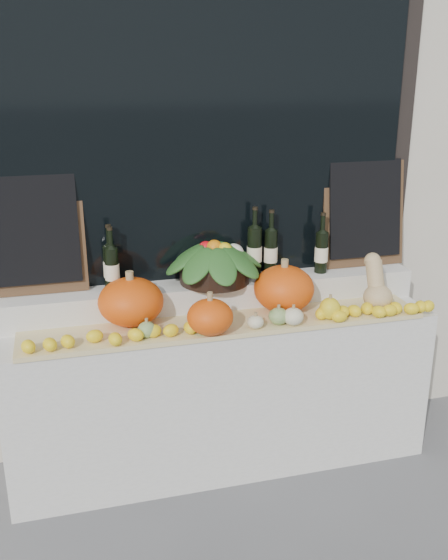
# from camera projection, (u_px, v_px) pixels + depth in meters

# --- Properties ---
(storefront_facade) EXTENTS (7.00, 0.94, 4.50)m
(storefront_facade) POSITION_uv_depth(u_px,v_px,m) (188.00, 50.00, 3.56)
(storefront_facade) COLOR beige
(storefront_facade) RESTS_ON ground
(display_sill) EXTENTS (2.30, 0.55, 0.88)m
(display_sill) POSITION_uv_depth(u_px,v_px,m) (221.00, 390.00, 3.49)
(display_sill) COLOR silver
(display_sill) RESTS_ON ground
(rear_tier) EXTENTS (2.30, 0.25, 0.16)m
(rear_tier) POSITION_uv_depth(u_px,v_px,m) (214.00, 294.00, 3.46)
(rear_tier) COLOR silver
(rear_tier) RESTS_ON display_sill
(straw_bedding) EXTENTS (2.10, 0.32, 0.02)m
(straw_bedding) POSITION_uv_depth(u_px,v_px,m) (226.00, 324.00, 3.23)
(straw_bedding) COLOR tan
(straw_bedding) RESTS_ON display_sill
(pumpkin_left) EXTENTS (0.39, 0.39, 0.24)m
(pumpkin_left) POSITION_uv_depth(u_px,v_px,m) (131.00, 302.00, 3.17)
(pumpkin_left) COLOR #E9520C
(pumpkin_left) RESTS_ON straw_bedding
(pumpkin_right) EXTENTS (0.37, 0.37, 0.25)m
(pumpkin_right) POSITION_uv_depth(u_px,v_px,m) (284.00, 289.00, 3.34)
(pumpkin_right) COLOR #E9520C
(pumpkin_right) RESTS_ON straw_bedding
(pumpkin_center) EXTENTS (0.30, 0.30, 0.18)m
(pumpkin_center) POSITION_uv_depth(u_px,v_px,m) (210.00, 317.00, 3.06)
(pumpkin_center) COLOR #E9520C
(pumpkin_center) RESTS_ON straw_bedding
(butternut_squash) EXTENTS (0.16, 0.21, 0.30)m
(butternut_squash) POSITION_uv_depth(u_px,v_px,m) (376.00, 287.00, 3.37)
(butternut_squash) COLOR tan
(butternut_squash) RESTS_ON straw_bedding
(decorative_gourds) EXTENTS (1.06, 0.14, 0.15)m
(decorative_gourds) POSITION_uv_depth(u_px,v_px,m) (250.00, 318.00, 3.14)
(decorative_gourds) COLOR #28611D
(decorative_gourds) RESTS_ON straw_bedding
(lemon_heap) EXTENTS (2.20, 0.16, 0.06)m
(lemon_heap) POSITION_uv_depth(u_px,v_px,m) (232.00, 325.00, 3.11)
(lemon_heap) COLOR yellow
(lemon_heap) RESTS_ON straw_bedding
(produce_bowl) EXTENTS (0.58, 0.58, 0.25)m
(produce_bowl) POSITION_uv_depth(u_px,v_px,m) (214.00, 261.00, 3.38)
(produce_bowl) COLOR black
(produce_bowl) RESTS_ON rear_tier
(wine_bottle_far_left) EXTENTS (0.08, 0.08, 0.35)m
(wine_bottle_far_left) POSITION_uv_depth(u_px,v_px,m) (112.00, 269.00, 3.24)
(wine_bottle_far_left) COLOR black
(wine_bottle_far_left) RESTS_ON rear_tier
(wine_bottle_near_left) EXTENTS (0.08, 0.08, 0.35)m
(wine_bottle_near_left) POSITION_uv_depth(u_px,v_px,m) (111.00, 266.00, 3.28)
(wine_bottle_near_left) COLOR black
(wine_bottle_near_left) RESTS_ON rear_tier
(wine_bottle_tall) EXTENTS (0.08, 0.08, 0.40)m
(wine_bottle_tall) POSITION_uv_depth(u_px,v_px,m) (254.00, 251.00, 3.46)
(wine_bottle_tall) COLOR black
(wine_bottle_tall) RESTS_ON rear_tier
(wine_bottle_near_right) EXTENTS (0.08, 0.08, 0.37)m
(wine_bottle_near_right) POSITION_uv_depth(u_px,v_px,m) (271.00, 252.00, 3.49)
(wine_bottle_near_right) COLOR black
(wine_bottle_near_right) RESTS_ON rear_tier
(wine_bottle_far_right) EXTENTS (0.08, 0.08, 0.35)m
(wine_bottle_far_right) POSITION_uv_depth(u_px,v_px,m) (321.00, 252.00, 3.54)
(wine_bottle_far_right) COLOR black
(wine_bottle_far_right) RESTS_ON rear_tier
(chalkboard_left) EXTENTS (0.50, 0.12, 0.62)m
(chalkboard_left) POSITION_uv_depth(u_px,v_px,m) (34.00, 232.00, 3.16)
(chalkboard_left) COLOR #4C331E
(chalkboard_left) RESTS_ON rear_tier
(chalkboard_right) EXTENTS (0.50, 0.12, 0.62)m
(chalkboard_right) POSITION_uv_depth(u_px,v_px,m) (364.00, 211.00, 3.61)
(chalkboard_right) COLOR #4C331E
(chalkboard_right) RESTS_ON rear_tier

